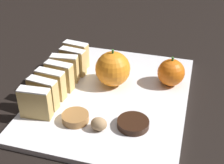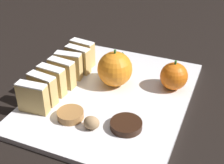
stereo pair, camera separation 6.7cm
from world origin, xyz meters
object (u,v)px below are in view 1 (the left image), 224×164
orange_far (113,69)px  chocolate_cookie (133,123)px  walnut (99,124)px  orange_near (171,72)px

orange_far → chocolate_cookie: (0.08, -0.13, -0.03)m
orange_far → chocolate_cookie: orange_far is taller
orange_far → walnut: (0.02, -0.16, -0.03)m
orange_far → chocolate_cookie: size_ratio=1.43×
walnut → chocolate_cookie: walnut is taller
orange_far → walnut: 0.16m
orange_near → chocolate_cookie: size_ratio=1.14×
orange_far → walnut: size_ratio=2.81×
orange_near → walnut: orange_near is taller
chocolate_cookie → orange_far: bearing=120.2°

